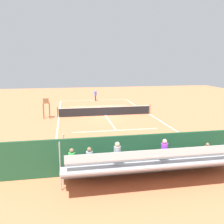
# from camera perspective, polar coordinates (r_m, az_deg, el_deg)

# --- Properties ---
(ground_plane) EXTENTS (60.00, 60.00, 0.00)m
(ground_plane) POSITION_cam_1_polar(r_m,az_deg,el_deg) (27.08, -1.54, -0.81)
(ground_plane) COLOR #CC7047
(court_line_markings) EXTENTS (10.10, 22.20, 0.01)m
(court_line_markings) POSITION_cam_1_polar(r_m,az_deg,el_deg) (27.12, -1.56, -0.79)
(court_line_markings) COLOR white
(court_line_markings) RESTS_ON ground
(tennis_net) EXTENTS (10.30, 0.10, 1.07)m
(tennis_net) POSITION_cam_1_polar(r_m,az_deg,el_deg) (26.98, -1.55, 0.23)
(tennis_net) COLOR black
(tennis_net) RESTS_ON ground
(backdrop_wall) EXTENTS (18.00, 0.16, 2.00)m
(backdrop_wall) POSITION_cam_1_polar(r_m,az_deg,el_deg) (13.68, 7.76, -9.15)
(backdrop_wall) COLOR #1E4C2D
(backdrop_wall) RESTS_ON ground
(bleacher_stand) EXTENTS (9.06, 2.40, 2.48)m
(bleacher_stand) POSITION_cam_1_polar(r_m,az_deg,el_deg) (12.49, 9.62, -11.53)
(bleacher_stand) COLOR #9EA0A5
(bleacher_stand) RESTS_ON ground
(umpire_chair) EXTENTS (0.67, 0.67, 2.14)m
(umpire_chair) POSITION_cam_1_polar(r_m,az_deg,el_deg) (26.29, -14.92, 1.34)
(umpire_chair) COLOR brown
(umpire_chair) RESTS_ON ground
(courtside_bench) EXTENTS (1.80, 0.40, 0.93)m
(courtside_bench) POSITION_cam_1_polar(r_m,az_deg,el_deg) (15.78, 18.74, -8.53)
(courtside_bench) COLOR #234C2D
(courtside_bench) RESTS_ON ground
(equipment_bag) EXTENTS (0.90, 0.36, 0.36)m
(equipment_bag) POSITION_cam_1_polar(r_m,az_deg,el_deg) (14.89, 11.34, -10.90)
(equipment_bag) COLOR black
(equipment_bag) RESTS_ON ground
(tennis_player) EXTENTS (0.45, 0.56, 1.93)m
(tennis_player) POSITION_cam_1_polar(r_m,az_deg,el_deg) (37.21, -3.84, 4.16)
(tennis_player) COLOR navy
(tennis_player) RESTS_ON ground
(tennis_racket) EXTENTS (0.58, 0.34, 0.03)m
(tennis_racket) POSITION_cam_1_polar(r_m,az_deg,el_deg) (36.72, -4.79, 2.47)
(tennis_racket) COLOR black
(tennis_racket) RESTS_ON ground
(tennis_ball_near) EXTENTS (0.07, 0.07, 0.07)m
(tennis_ball_near) POSITION_cam_1_polar(r_m,az_deg,el_deg) (33.85, -5.10, 1.72)
(tennis_ball_near) COLOR #CCDB33
(tennis_ball_near) RESTS_ON ground
(line_judge) EXTENTS (0.37, 0.53, 1.93)m
(line_judge) POSITION_cam_1_polar(r_m,az_deg,el_deg) (13.90, -11.30, -8.86)
(line_judge) COLOR #232328
(line_judge) RESTS_ON ground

